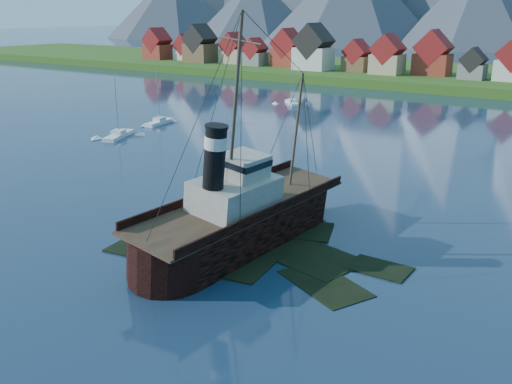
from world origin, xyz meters
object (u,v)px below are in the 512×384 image
Objects in this scene: sailboat_b at (159,123)px; tugboat_wreck at (249,213)px; sailboat_a at (119,136)px; sailboat_c at (292,103)px.

tugboat_wreck is at bearing -48.16° from sailboat_b.
tugboat_wreck reaches higher than sailboat_a.
tugboat_wreck is 2.59× the size of sailboat_b.
sailboat_a is 1.05× the size of sailboat_c.
sailboat_a is at bearing 153.88° from tugboat_wreck.
sailboat_b reaches higher than sailboat_c.
sailboat_a is 15.21m from sailboat_b.
sailboat_c is (7.36, 56.35, -0.01)m from sailboat_a.
tugboat_wreck is 2.83× the size of sailboat_c.
sailboat_b is at bearing 78.21° from sailboat_a.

